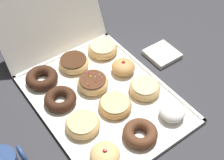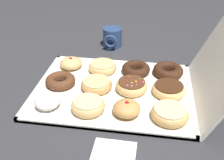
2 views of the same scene
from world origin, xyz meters
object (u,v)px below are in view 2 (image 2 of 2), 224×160
Objects in this scene: sprinkle_donut_7 at (132,85)px; glazed_ring_donut_11 at (170,113)px; chocolate_cake_ring_donut_6 at (136,69)px; jelly_filled_donut_8 at (127,108)px; chocolate_cake_ring_donut_1 at (61,80)px; jelly_filled_donut_0 at (71,63)px; chocolate_cake_ring_donut_9 at (168,71)px; coffee_mug at (112,37)px; glazed_ring_donut_5 at (88,105)px; powdered_filled_donut_2 at (47,101)px; glazed_ring_donut_4 at (97,84)px; donut_box at (113,90)px; glazed_ring_donut_3 at (103,67)px; napkin_stack at (113,158)px; chocolate_frosted_donut_10 at (169,89)px.

sprinkle_donut_7 is 0.95× the size of glazed_ring_donut_11.
jelly_filled_donut_8 reaches higher than chocolate_cake_ring_donut_6.
jelly_filled_donut_0 is at bearing 178.61° from chocolate_cake_ring_donut_1.
chocolate_cake_ring_donut_9 is 0.27m from glazed_ring_donut_11.
chocolate_cake_ring_donut_9 is 0.36m from coffee_mug.
glazed_ring_donut_5 is at bearing -44.09° from chocolate_cake_ring_donut_9.
chocolate_cake_ring_donut_1 is 1.30× the size of powdered_filled_donut_2.
chocolate_cake_ring_donut_1 is 0.14m from glazed_ring_donut_4.
glazed_ring_donut_11 is at bearing 55.49° from donut_box.
jelly_filled_donut_0 reaches higher than glazed_ring_donut_3.
chocolate_frosted_donut_10 is at bearing 155.10° from napkin_stack.
coffee_mug is (-0.26, -0.13, 0.02)m from chocolate_cake_ring_donut_6.
glazed_ring_donut_3 is 0.29m from chocolate_frosted_donut_10.
jelly_filled_donut_0 reaches higher than donut_box.
donut_box is 0.15m from chocolate_cake_ring_donut_6.
coffee_mug is at bearing -179.99° from glazed_ring_donut_5.
chocolate_cake_ring_donut_9 is at bearing 90.41° from jelly_filled_donut_0.
powdered_filled_donut_2 reaches higher than chocolate_frosted_donut_10.
chocolate_cake_ring_donut_9 reaches higher than donut_box.
chocolate_cake_ring_donut_9 is at bearing 161.77° from napkin_stack.
glazed_ring_donut_4 is 1.02× the size of chocolate_cake_ring_donut_6.
napkin_stack reaches higher than donut_box.
chocolate_cake_ring_donut_1 and chocolate_cake_ring_donut_6 have the same top height.
donut_box is 0.15m from glazed_ring_donut_5.
powdered_filled_donut_2 is 0.38m from chocolate_cake_ring_donut_6.
glazed_ring_donut_5 is 0.37m from chocolate_cake_ring_donut_9.
jelly_filled_donut_8 is (-0.00, 0.26, 0.00)m from powdered_filled_donut_2.
sprinkle_donut_7 is (-0.14, 0.26, -0.00)m from powdered_filled_donut_2.
chocolate_cake_ring_donut_1 is 1.26× the size of jelly_filled_donut_8.
powdered_filled_donut_2 is 0.31m from napkin_stack.
chocolate_cake_ring_donut_1 is at bearing -135.23° from glazed_ring_donut_5.
jelly_filled_donut_0 reaches higher than chocolate_cake_ring_donut_1.
sprinkle_donut_7 is 0.19m from chocolate_cake_ring_donut_9.
donut_box is 0.07m from glazed_ring_donut_4.
glazed_ring_donut_3 is at bearing 132.33° from chocolate_cake_ring_donut_1.
glazed_ring_donut_4 is at bearing 133.54° from powdered_filled_donut_2.
powdered_filled_donut_2 is (0.14, -0.20, 0.03)m from donut_box.
powdered_filled_donut_2 reaches higher than chocolate_cake_ring_donut_9.
chocolate_cake_ring_donut_9 is 1.01× the size of napkin_stack.
powdered_filled_donut_2 is 0.97× the size of jelly_filled_donut_8.
powdered_filled_donut_2 is 0.72× the size of glazed_ring_donut_11.
glazed_ring_donut_5 is 0.96× the size of chocolate_frosted_donut_10.
glazed_ring_donut_3 is at bearing -154.29° from jelly_filled_donut_8.
glazed_ring_donut_3 is at bearing -115.82° from chocolate_frosted_donut_10.
glazed_ring_donut_11 is (0.27, 0.13, 0.00)m from chocolate_cake_ring_donut_6.
glazed_ring_donut_11 reaches higher than donut_box.
powdered_filled_donut_2 is 0.48m from chocolate_cake_ring_donut_9.
jelly_filled_donut_0 is 0.80× the size of glazed_ring_donut_3.
glazed_ring_donut_5 and chocolate_cake_ring_donut_9 have the same top height.
chocolate_cake_ring_donut_9 reaches higher than napkin_stack.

